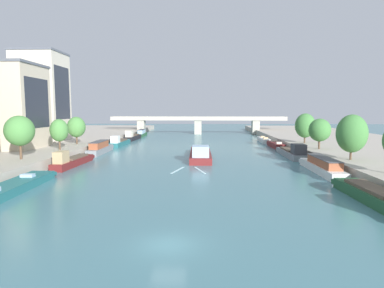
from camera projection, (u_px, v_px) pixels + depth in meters
The scene contains 25 objects.
ground_plane at pixel (168, 245), 23.57m from camera, with size 400.00×400.00×0.00m, color teal.
quay_left at pixel (29, 146), 79.70m from camera, with size 36.00×170.00×1.84m, color #B7AD9E.
quay_right at pixel (366, 147), 76.52m from camera, with size 36.00×170.00×1.84m, color #B7AD9E.
barge_midriver at pixel (200, 154), 65.34m from camera, with size 4.47×19.96×3.19m.
wake_behind_barge at pixel (189, 170), 52.60m from camera, with size 5.60×5.93×0.03m.
moored_boat_left_midway at pixel (14, 186), 39.15m from camera, with size 3.67×16.47×2.16m.
moored_boat_left_near at pixel (72, 161), 56.42m from camera, with size 2.74×13.88×3.10m.
moored_boat_left_far at pixel (100, 148), 72.98m from camera, with size 2.71×14.16×2.80m.
moored_boat_left_downstream at pixel (119, 142), 88.41m from camera, with size 2.69×13.74×3.01m.
moored_boat_left_upstream at pixel (133, 137), 105.05m from camera, with size 2.99×14.19×3.32m.
moored_boat_left_second at pixel (142, 133), 119.90m from camera, with size 2.72×13.16×2.52m.
moored_boat_right_lone at pixel (384, 198), 32.52m from camera, with size 3.46×16.66×3.49m.
moored_boat_right_downstream at pixel (322, 166), 50.49m from camera, with size 2.61×15.72×2.48m.
moored_boat_right_near at pixel (292, 152), 67.32m from camera, with size 3.32×15.72×3.16m.
moored_boat_right_second at pixel (276, 145), 84.23m from camera, with size 2.52×12.12×2.40m.
moored_boat_right_gap_after at pixel (264, 140), 98.12m from camera, with size 2.56×12.00×2.36m.
tree_left_far at pixel (19, 131), 51.70m from camera, with size 4.59×4.59×7.08m.
tree_left_end_of_row at pixel (59, 130), 64.33m from camera, with size 3.57×3.57×6.15m.
tree_left_past_mid at pixel (76, 127), 74.87m from camera, with size 4.15×4.15×6.36m.
tree_right_distant at pixel (352, 134), 51.19m from camera, with size 4.74×4.74×7.27m.
tree_right_midway at pixel (320, 130), 65.42m from camera, with size 4.36×4.36×6.20m.
tree_right_third at pixel (305, 126), 77.04m from camera, with size 4.73×4.73×7.12m.
building_left_far_end at pixel (2, 106), 66.56m from camera, with size 15.52×11.92×17.48m.
building_left_tall at pixel (42, 96), 82.76m from camera, with size 11.27×10.82×22.74m.
bridge_far at pixel (198, 123), 129.15m from camera, with size 69.97×4.40×7.05m.
Camera 1 is at (2.61, -22.56, 9.88)m, focal length 30.11 mm.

